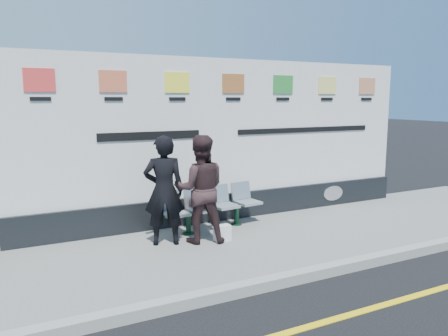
{
  "coord_description": "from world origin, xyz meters",
  "views": [
    {
      "loc": [
        -3.34,
        -3.42,
        2.38
      ],
      "look_at": [
        -0.09,
        2.98,
        1.25
      ],
      "focal_mm": 35.0,
      "sensor_mm": 36.0,
      "label": 1
    }
  ],
  "objects_px": {
    "bench": "(213,218)",
    "woman_right": "(200,189)",
    "billboard": "(231,151)",
    "woman_left": "(164,190)"
  },
  "relations": [
    {
      "from": "billboard",
      "to": "woman_left",
      "type": "xyz_separation_m",
      "value": [
        -1.67,
        -0.93,
        -0.44
      ]
    },
    {
      "from": "bench",
      "to": "woman_right",
      "type": "height_order",
      "value": "woman_right"
    },
    {
      "from": "bench",
      "to": "woman_right",
      "type": "xyz_separation_m",
      "value": [
        -0.47,
        -0.51,
        0.65
      ]
    },
    {
      "from": "billboard",
      "to": "woman_right",
      "type": "relative_size",
      "value": 4.66
    },
    {
      "from": "woman_left",
      "to": "woman_right",
      "type": "distance_m",
      "value": 0.57
    },
    {
      "from": "woman_right",
      "to": "bench",
      "type": "bearing_deg",
      "value": -112.93
    },
    {
      "from": "billboard",
      "to": "woman_left",
      "type": "distance_m",
      "value": 1.96
    },
    {
      "from": "billboard",
      "to": "woman_left",
      "type": "bearing_deg",
      "value": -150.76
    },
    {
      "from": "woman_right",
      "to": "billboard",
      "type": "bearing_deg",
      "value": -116.62
    },
    {
      "from": "woman_right",
      "to": "woman_left",
      "type": "bearing_deg",
      "value": 6.18
    }
  ]
}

